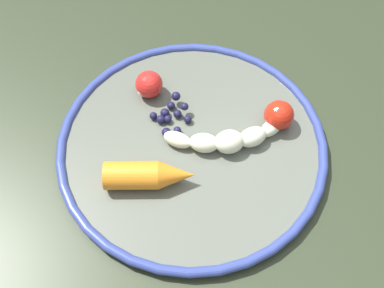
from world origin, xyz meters
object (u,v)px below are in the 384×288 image
at_px(plate, 192,145).
at_px(tomato_mid, 149,84).
at_px(carrot_orange, 150,175).
at_px(tomato_near, 280,117).
at_px(banana, 228,139).
at_px(dining_table, 184,196).
at_px(blueberry_pile, 171,115).

height_order(plate, tomato_mid, tomato_mid).
xyz_separation_m(carrot_orange, tomato_near, (-0.18, -0.02, 0.00)).
bearing_deg(banana, tomato_near, -178.86).
xyz_separation_m(dining_table, blueberry_pile, (-0.01, -0.06, 0.12)).
xyz_separation_m(carrot_orange, tomato_mid, (-0.04, -0.13, 0.00)).
bearing_deg(tomato_mid, banana, 119.77).
bearing_deg(tomato_mid, tomato_near, 140.73).
relative_size(dining_table, tomato_near, 26.74).
bearing_deg(plate, blueberry_pile, -77.42).
bearing_deg(plate, tomato_near, 172.53).
height_order(tomato_near, tomato_mid, tomato_near).
bearing_deg(dining_table, carrot_orange, 23.16).
bearing_deg(dining_table, blueberry_pile, -96.14).
distance_m(plate, blueberry_pile, 0.05).
height_order(dining_table, tomato_mid, tomato_mid).
distance_m(blueberry_pile, tomato_near, 0.14).
bearing_deg(carrot_orange, dining_table, -156.84).
xyz_separation_m(banana, tomato_mid, (0.06, -0.11, 0.01)).
relative_size(blueberry_pile, tomato_near, 1.48).
relative_size(carrot_orange, tomato_near, 2.89).
bearing_deg(banana, dining_table, -5.00).
bearing_deg(banana, blueberry_pile, -50.39).
xyz_separation_m(blueberry_pile, tomato_mid, (0.01, -0.05, 0.01)).
xyz_separation_m(blueberry_pile, tomato_near, (-0.12, 0.06, 0.01)).
relative_size(banana, carrot_orange, 1.40).
xyz_separation_m(dining_table, tomato_mid, (0.01, -0.11, 0.13)).
height_order(plate, tomato_near, tomato_near).
relative_size(plate, blueberry_pile, 6.01).
distance_m(dining_table, tomato_mid, 0.17).
xyz_separation_m(banana, carrot_orange, (0.11, 0.02, 0.00)).
distance_m(banana, tomato_mid, 0.13).
height_order(blueberry_pile, tomato_mid, tomato_mid).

